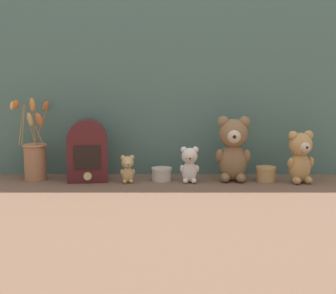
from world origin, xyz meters
name	(u,v)px	position (x,y,z in m)	size (l,w,h in m)	color
ground_plane	(168,182)	(0.00, 0.00, 0.00)	(4.00, 4.00, 0.00)	brown
backdrop_wall	(168,88)	(0.00, 0.17, 0.38)	(1.66, 0.02, 0.76)	#4C6B5B
teddy_bear_large	(233,147)	(0.27, 0.03, 0.14)	(0.14, 0.14, 0.27)	olive
teddy_bear_medium	(300,156)	(0.53, -0.01, 0.11)	(0.12, 0.11, 0.21)	tan
teddy_bear_small	(190,164)	(0.09, -0.01, 0.08)	(0.08, 0.07, 0.15)	beige
teddy_bear_tiny	(128,168)	(-0.16, -0.01, 0.06)	(0.06, 0.06, 0.11)	tan
flower_vase	(35,156)	(-0.55, 0.05, 0.10)	(0.16, 0.17, 0.34)	#AD7047
vintage_radio	(88,150)	(-0.33, 0.03, 0.13)	(0.18, 0.14, 0.25)	#4C1919
decorative_tin_tall	(162,174)	(-0.03, 0.03, 0.03)	(0.08, 0.08, 0.05)	beige
decorative_tin_short	(266,174)	(0.40, 0.02, 0.03)	(0.08, 0.08, 0.06)	tan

